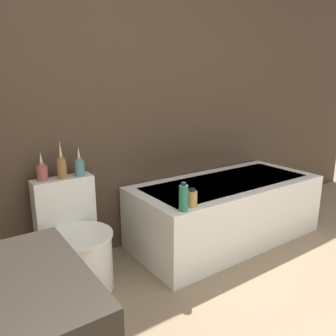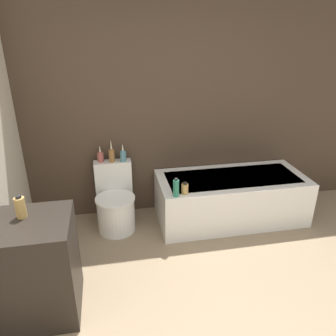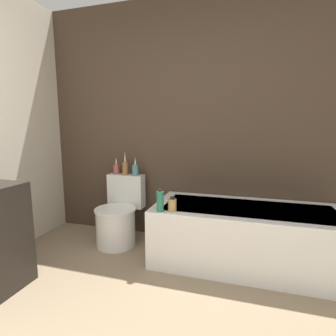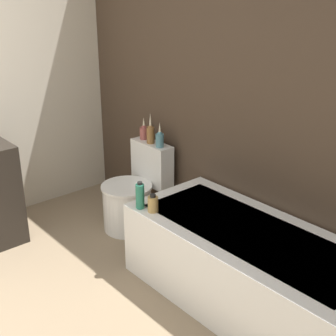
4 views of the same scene
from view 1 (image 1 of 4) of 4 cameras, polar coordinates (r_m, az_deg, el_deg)
The scene contains 8 objects.
wall_back_tiled at distance 2.72m, azimuth -5.77°, elevation 13.19°, with size 6.40×0.06×2.60m.
bathtub at distance 2.98m, azimuth 10.05°, elevation -7.17°, with size 1.70×0.76×0.54m.
toilet at distance 2.36m, azimuth -15.57°, elevation -13.09°, with size 0.43×0.57×0.72m.
vase_gold at distance 2.36m, azimuth -21.09°, elevation -0.45°, with size 0.07×0.07×0.19m.
vase_silver at distance 2.36m, azimuth -18.04°, elevation 0.35°, with size 0.07×0.07×0.26m.
vase_bronze at distance 2.40m, azimuth -15.16°, elevation 0.37°, with size 0.07×0.07×0.21m.
shampoo_bottle_tall at distance 2.17m, azimuth 2.71°, elevation -5.19°, with size 0.06×0.06×0.20m.
shampoo_bottle_short at distance 2.27m, azimuth 4.19°, elevation -5.28°, with size 0.07×0.07×0.13m.
Camera 1 is at (-1.33, -0.02, 1.36)m, focal length 35.00 mm.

